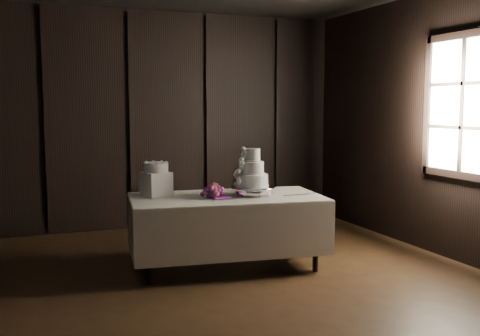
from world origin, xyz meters
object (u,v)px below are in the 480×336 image
(wedding_cake, at_px, (250,172))
(cake_stand, at_px, (252,191))
(bouquet, at_px, (213,192))
(small_cake, at_px, (156,167))
(display_table, at_px, (227,228))
(box_pedestal, at_px, (156,184))

(wedding_cake, bearing_deg, cake_stand, 29.98)
(bouquet, distance_m, small_cake, 0.66)
(cake_stand, bearing_deg, display_table, 173.19)
(display_table, relative_size, box_pedestal, 8.08)
(cake_stand, xyz_separation_m, wedding_cake, (-0.03, -0.02, 0.20))
(wedding_cake, height_order, bouquet, wedding_cake)
(display_table, relative_size, bouquet, 5.49)
(wedding_cake, distance_m, box_pedestal, 0.99)
(bouquet, xyz_separation_m, small_cake, (-0.52, 0.34, 0.24))
(bouquet, bearing_deg, cake_stand, 2.67)
(cake_stand, relative_size, bouquet, 1.26)
(bouquet, bearing_deg, small_cake, 146.87)
(display_table, bearing_deg, box_pedestal, 164.36)
(cake_stand, distance_m, bouquet, 0.44)
(cake_stand, xyz_separation_m, box_pedestal, (-0.96, 0.32, 0.08))
(cake_stand, relative_size, wedding_cake, 1.20)
(wedding_cake, bearing_deg, display_table, 168.77)
(display_table, bearing_deg, small_cake, 164.36)
(display_table, height_order, cake_stand, cake_stand)
(wedding_cake, relative_size, box_pedestal, 1.55)
(wedding_cake, xyz_separation_m, small_cake, (-0.93, 0.33, 0.05))
(cake_stand, relative_size, small_cake, 1.88)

